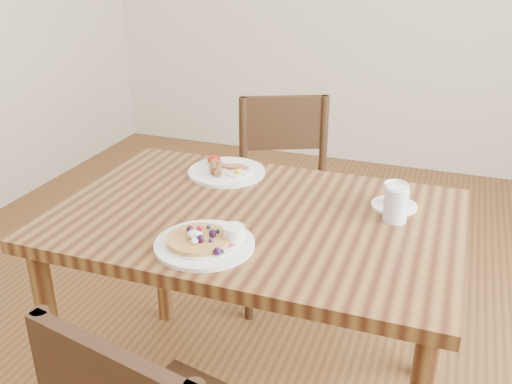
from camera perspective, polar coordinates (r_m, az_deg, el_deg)
dining_table at (r=1.76m, az=-0.00°, el=-5.02°), size 1.20×0.80×0.75m
chair_far at (r=2.50m, az=3.03°, el=0.14°), size 0.56×0.56×0.88m
pancake_plate at (r=1.54m, az=-5.02°, el=-4.94°), size 0.27×0.27×0.06m
breakfast_plate at (r=2.00m, az=-3.09°, el=2.17°), size 0.27×0.27×0.04m
teacup_saucer at (r=1.79m, az=13.73°, el=-0.49°), size 0.14×0.14×0.08m
water_glass at (r=1.70m, az=13.81°, el=-1.20°), size 0.07×0.07×0.10m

